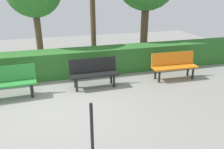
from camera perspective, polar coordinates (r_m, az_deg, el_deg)
The scene contains 6 objects.
ground_plane at distance 5.85m, azimuth -12.66°, elevation -7.91°, with size 17.79×17.79×0.00m, color gray.
bench_orange at distance 7.53m, azimuth 15.62°, elevation 2.51°, with size 1.51×0.50×0.86m.
bench_black at distance 6.65m, azimuth -4.70°, elevation 0.75°, with size 1.43×0.49×0.86m.
bench_green at distance 6.59m, azimuth -25.67°, elevation -1.55°, with size 1.58×0.53×0.86m.
hedge_row at distance 7.75m, azimuth -5.31°, elevation 3.44°, with size 13.79×0.77×0.88m, color #2D6B28.
railing_post_mid at distance 4.02m, azimuth -5.21°, elevation -13.66°, with size 0.06×0.06×1.00m, color black.
Camera 1 is at (0.13, 5.14, 2.79)m, focal length 35.58 mm.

